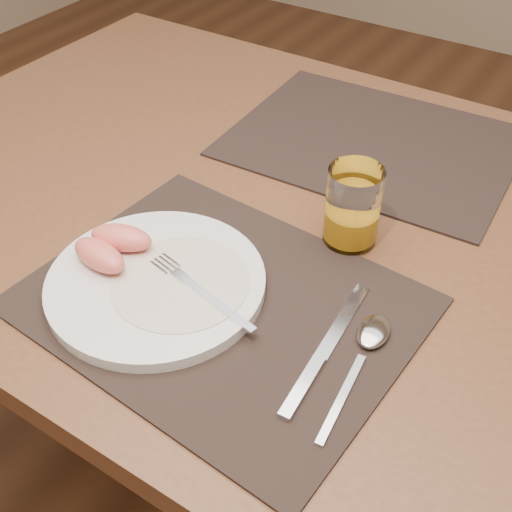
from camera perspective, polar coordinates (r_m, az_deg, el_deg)
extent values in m
plane|color=#55321D|center=(1.50, 2.60, -19.24)|extent=(5.00, 5.00, 0.00)
cube|color=brown|center=(0.94, 3.94, 3.26)|extent=(1.40, 0.90, 0.04)
cylinder|color=brown|center=(1.70, -8.71, 6.68)|extent=(0.06, 0.06, 0.71)
cube|color=black|center=(0.78, -3.17, -4.17)|extent=(0.47, 0.38, 0.00)
cube|color=black|center=(1.09, 10.33, 9.93)|extent=(0.47, 0.37, 0.00)
cylinder|color=white|center=(0.80, -8.86, -2.36)|extent=(0.27, 0.27, 0.02)
cylinder|color=white|center=(0.78, -6.78, -2.31)|extent=(0.17, 0.17, 0.00)
cube|color=silver|center=(0.75, -3.28, -4.38)|extent=(0.11, 0.03, 0.00)
cube|color=silver|center=(0.79, -6.70, -1.78)|extent=(0.03, 0.02, 0.00)
cube|color=silver|center=(0.81, -8.06, -0.75)|extent=(0.04, 0.03, 0.00)
cube|color=silver|center=(0.76, 7.73, -5.71)|extent=(0.03, 0.13, 0.00)
cube|color=silver|center=(0.69, 4.16, -11.49)|extent=(0.02, 0.09, 0.01)
cube|color=silver|center=(0.69, 7.62, -12.41)|extent=(0.02, 0.13, 0.00)
ellipsoid|color=silver|center=(0.75, 10.41, -6.60)|extent=(0.04, 0.06, 0.01)
cylinder|color=white|center=(0.84, 8.60, 4.42)|extent=(0.07, 0.07, 0.11)
cylinder|color=orange|center=(0.86, 8.40, 2.80)|extent=(0.06, 0.06, 0.04)
ellipsoid|color=#ED7261|center=(0.81, -13.76, 0.06)|extent=(0.09, 0.05, 0.03)
ellipsoid|color=#ED7261|center=(0.83, -11.89, 1.60)|extent=(0.09, 0.06, 0.03)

